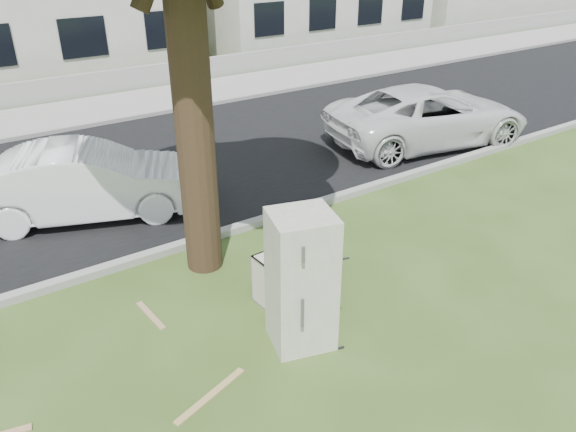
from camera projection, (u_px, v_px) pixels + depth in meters
ground at (292, 314)px, 7.61m from camera, size 120.00×120.00×0.00m
road at (133, 172)px, 12.01m from camera, size 120.00×7.00×0.01m
kerb_near at (209, 240)px, 9.41m from camera, size 120.00×0.18×0.12m
kerb_far at (85, 128)px, 14.62m from camera, size 120.00×0.18×0.12m
sidewalk at (69, 114)px, 15.68m from camera, size 120.00×2.80×0.01m
low_wall at (52, 90)px, 16.70m from camera, size 120.00×0.15×0.70m
fridge at (301, 281)px, 6.74m from camera, size 0.90×0.86×1.79m
cabinet at (290, 276)px, 7.79m from camera, size 0.95×0.61×0.72m
plank_a at (211, 395)px, 6.28m from camera, size 1.02×0.41×0.02m
plank_c at (151, 315)px, 7.57m from camera, size 0.14×0.74×0.02m
car_center at (87, 182)px, 9.91m from camera, size 4.24×2.73×1.32m
car_right at (429, 115)px, 13.32m from camera, size 5.27×3.19×1.37m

